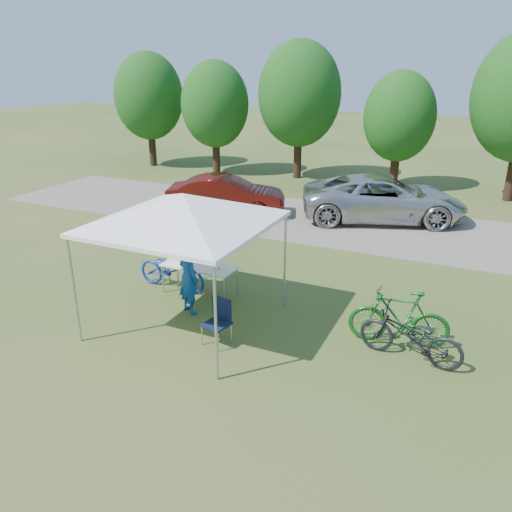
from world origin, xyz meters
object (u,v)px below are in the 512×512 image
(bike_dark, at_px, (410,336))
(minivan, at_px, (383,198))
(folding_chair, at_px, (219,317))
(folding_table, at_px, (199,267))
(sedan, at_px, (226,195))
(bike_green, at_px, (399,317))
(cyclist, at_px, (188,278))
(cooler, at_px, (181,254))
(bike_blue, at_px, (172,270))

(bike_dark, height_order, minivan, minivan)
(folding_chair, relative_size, bike_dark, 0.47)
(folding_table, xyz_separation_m, sedan, (-2.57, 6.11, 0.03))
(minivan, relative_size, sedan, 1.32)
(folding_table, height_order, bike_dark, bike_dark)
(bike_green, xyz_separation_m, minivan, (-1.96, 8.04, 0.21))
(bike_dark, relative_size, minivan, 0.34)
(bike_green, relative_size, minivan, 0.34)
(cyclist, bearing_deg, bike_dark, -154.86)
(folding_chair, xyz_separation_m, cooler, (-1.94, 1.70, 0.38))
(folding_table, xyz_separation_m, bike_blue, (-0.75, -0.03, -0.19))
(bike_blue, height_order, bike_dark, bike_dark)
(cyclist, distance_m, bike_dark, 4.58)
(bike_green, height_order, bike_dark, bike_green)
(bike_blue, bearing_deg, cyclist, -127.74)
(cyclist, height_order, sedan, cyclist)
(bike_blue, relative_size, minivan, 0.33)
(bike_blue, distance_m, sedan, 6.40)
(folding_table, height_order, minivan, minivan)
(bike_blue, height_order, minivan, minivan)
(cyclist, relative_size, minivan, 0.29)
(bike_dark, xyz_separation_m, minivan, (-2.25, 8.53, 0.29))
(folding_chair, height_order, cooler, cooler)
(folding_chair, xyz_separation_m, bike_dark, (3.39, 0.86, -0.03))
(cooler, xyz_separation_m, bike_green, (5.04, -0.35, -0.34))
(bike_dark, distance_m, minivan, 8.82)
(bike_blue, bearing_deg, minivan, -20.91)
(bike_blue, relative_size, sedan, 0.44)
(cooler, distance_m, bike_green, 5.06)
(bike_blue, height_order, bike_green, bike_green)
(cyclist, relative_size, bike_green, 0.85)
(cooler, height_order, bike_dark, cooler)
(cooler, relative_size, cyclist, 0.33)
(cooler, bearing_deg, folding_chair, -41.26)
(cyclist, xyz_separation_m, minivan, (2.32, 8.58, -0.02))
(folding_chair, distance_m, bike_green, 3.38)
(cooler, xyz_separation_m, bike_dark, (5.33, -0.84, -0.41))
(folding_chair, distance_m, cyclist, 1.46)
(cyclist, height_order, bike_blue, cyclist)
(cooler, relative_size, bike_green, 0.28)
(bike_blue, xyz_separation_m, bike_green, (5.30, -0.33, 0.08))
(folding_chair, bearing_deg, bike_blue, 153.78)
(cyclist, height_order, minivan, cyclist)
(bike_dark, height_order, sedan, sedan)
(folding_chair, xyz_separation_m, cyclist, (-1.18, 0.81, 0.27))
(folding_chair, bearing_deg, folding_table, 141.53)
(folding_chair, bearing_deg, cyclist, 156.46)
(folding_table, relative_size, folding_chair, 1.96)
(folding_chair, bearing_deg, minivan, 94.20)
(sedan, bearing_deg, folding_table, -177.58)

